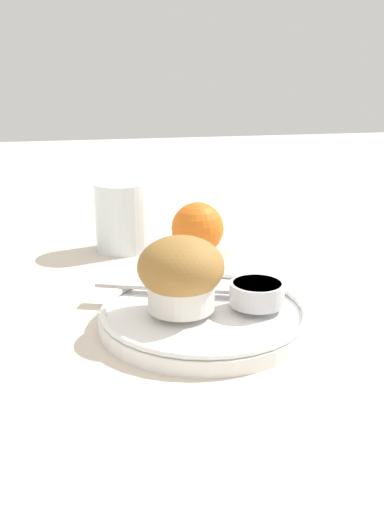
{
  "coord_description": "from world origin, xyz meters",
  "views": [
    {
      "loc": [
        -0.14,
        -0.49,
        0.23
      ],
      "look_at": [
        -0.02,
        0.03,
        0.06
      ],
      "focal_mm": 40.0,
      "sensor_mm": 36.0,
      "label": 1
    }
  ],
  "objects_px": {
    "butter_knife": "(186,288)",
    "muffin": "(181,273)",
    "orange_fruit": "(197,229)",
    "juice_glass": "(122,217)"
  },
  "relations": [
    {
      "from": "muffin",
      "to": "butter_knife",
      "type": "xyz_separation_m",
      "value": [
        0.01,
        0.05,
        -0.03
      ]
    },
    {
      "from": "butter_knife",
      "to": "muffin",
      "type": "bearing_deg",
      "value": -87.23
    },
    {
      "from": "butter_knife",
      "to": "orange_fruit",
      "type": "height_order",
      "value": "orange_fruit"
    },
    {
      "from": "muffin",
      "to": "juice_glass",
      "type": "bearing_deg",
      "value": 96.3
    },
    {
      "from": "muffin",
      "to": "orange_fruit",
      "type": "height_order",
      "value": "muffin"
    },
    {
      "from": "orange_fruit",
      "to": "juice_glass",
      "type": "bearing_deg",
      "value": 158.16
    },
    {
      "from": "butter_knife",
      "to": "juice_glass",
      "type": "bearing_deg",
      "value": 122.14
    },
    {
      "from": "muffin",
      "to": "juice_glass",
      "type": "height_order",
      "value": "juice_glass"
    },
    {
      "from": "butter_knife",
      "to": "juice_glass",
      "type": "height_order",
      "value": "juice_glass"
    },
    {
      "from": "orange_fruit",
      "to": "juice_glass",
      "type": "relative_size",
      "value": 0.75
    }
  ]
}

